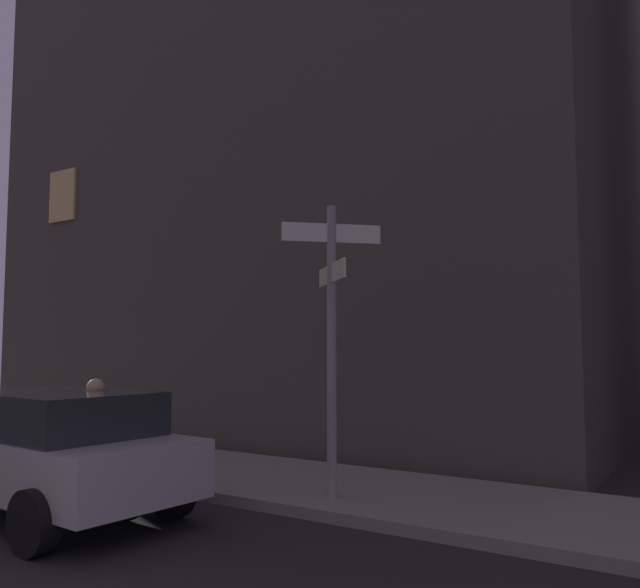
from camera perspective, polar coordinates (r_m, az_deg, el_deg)
sidewalk_kerb at (r=8.57m, az=9.30°, el=-17.66°), size 40.00×2.62×0.14m
signpost at (r=8.17m, az=1.05°, el=-2.63°), size 0.97×0.97×3.67m
car_side_parked at (r=8.57m, az=-23.19°, el=-12.41°), size 4.38×2.17×1.48m
cyclist at (r=8.53m, az=-19.20°, el=-12.91°), size 1.82×0.34×1.61m
building_left_block at (r=17.71m, az=1.70°, el=16.82°), size 13.53×9.99×16.98m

